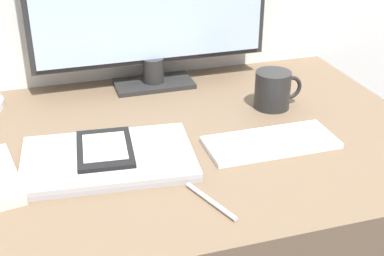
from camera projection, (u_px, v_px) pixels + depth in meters
The scene contains 5 objects.
keyboard at pixel (271, 142), 1.14m from camera, with size 0.28×0.12×0.01m.
laptop at pixel (108, 159), 1.07m from camera, with size 0.36×0.25×0.02m.
ereader at pixel (105, 149), 1.08m from camera, with size 0.13×0.17×0.01m.
coffee_mug at pixel (273, 90), 1.30m from camera, with size 0.12×0.09×0.09m.
pen at pixel (211, 201), 0.95m from camera, with size 0.06×0.13×0.01m.
Camera 1 is at (-0.27, -0.83, 1.27)m, focal length 50.00 mm.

